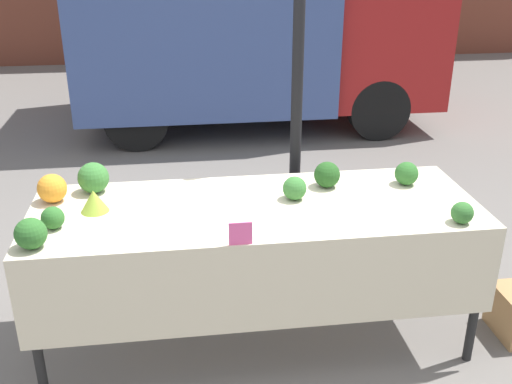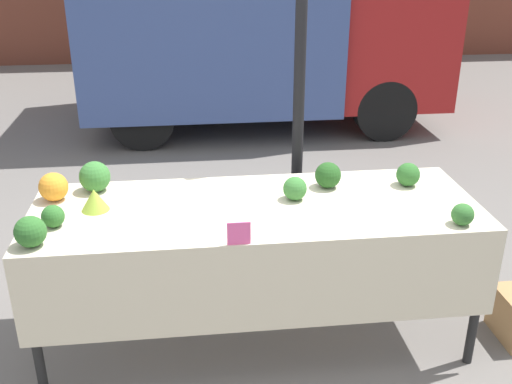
{
  "view_description": "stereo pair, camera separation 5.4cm",
  "coord_description": "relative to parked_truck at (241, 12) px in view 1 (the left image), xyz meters",
  "views": [
    {
      "loc": [
        -0.39,
        -2.88,
        2.2
      ],
      "look_at": [
        0.0,
        0.0,
        0.93
      ],
      "focal_mm": 42.0,
      "sensor_mm": 36.0,
      "label": 1
    },
    {
      "loc": [
        -0.34,
        -2.88,
        2.2
      ],
      "look_at": [
        0.0,
        0.0,
        0.93
      ],
      "focal_mm": 42.0,
      "sensor_mm": 36.0,
      "label": 2
    }
  ],
  "objects": [
    {
      "name": "broccoli_head_1",
      "position": [
        -0.2,
        -4.32,
        -0.4
      ],
      "size": [
        0.13,
        0.13,
        0.13
      ],
      "color": "#387533",
      "rests_on": "market_table"
    },
    {
      "name": "market_table",
      "position": [
        -0.42,
        -4.45,
        -0.56
      ],
      "size": [
        2.4,
        0.86,
        0.85
      ],
      "color": "beige",
      "rests_on": "ground_plane"
    },
    {
      "name": "price_sign",
      "position": [
        -0.55,
        -4.8,
        -0.4
      ],
      "size": [
        0.11,
        0.01,
        0.11
      ],
      "color": "#F45B9E",
      "rests_on": "market_table"
    },
    {
      "name": "broccoli_head_6",
      "position": [
        -1.45,
        -4.51,
        -0.4
      ],
      "size": [
        0.11,
        0.11,
        0.11
      ],
      "color": "#2D6628",
      "rests_on": "market_table"
    },
    {
      "name": "ground_plane",
      "position": [
        -0.42,
        -4.38,
        -1.31
      ],
      "size": [
        40.0,
        40.0,
        0.0
      ],
      "primitive_type": "plane",
      "color": "slate"
    },
    {
      "name": "parked_truck",
      "position": [
        0.0,
        0.0,
        0.0
      ],
      "size": [
        4.1,
        2.29,
        2.49
      ],
      "color": "#384C84",
      "rests_on": "ground_plane"
    },
    {
      "name": "broccoli_head_4",
      "position": [
        0.58,
        -4.72,
        -0.4
      ],
      "size": [
        0.11,
        0.11,
        0.11
      ],
      "color": "#336B2D",
      "rests_on": "market_table"
    },
    {
      "name": "tent_pole",
      "position": [
        -0.09,
        -3.76,
        -0.07
      ],
      "size": [
        0.07,
        0.07,
        2.47
      ],
      "color": "black",
      "rests_on": "ground_plane"
    },
    {
      "name": "broccoli_head_3",
      "position": [
        0.01,
        -4.18,
        -0.39
      ],
      "size": [
        0.15,
        0.15,
        0.15
      ],
      "color": "#23511E",
      "rests_on": "market_table"
    },
    {
      "name": "broccoli_head_5",
      "position": [
        0.48,
        -4.21,
        -0.39
      ],
      "size": [
        0.14,
        0.14,
        0.14
      ],
      "color": "#2D6628",
      "rests_on": "market_table"
    },
    {
      "name": "orange_cauliflower",
      "position": [
        -1.5,
        -4.18,
        -0.38
      ],
      "size": [
        0.16,
        0.16,
        0.16
      ],
      "color": "orange",
      "rests_on": "market_table"
    },
    {
      "name": "broccoli_head_2",
      "position": [
        -1.51,
        -4.7,
        -0.39
      ],
      "size": [
        0.15,
        0.15,
        0.15
      ],
      "color": "#2D6628",
      "rests_on": "market_table"
    },
    {
      "name": "romanesco_head",
      "position": [
        -1.27,
        -4.33,
        -0.4
      ],
      "size": [
        0.15,
        0.15,
        0.12
      ],
      "color": "#93B238",
      "rests_on": "market_table"
    },
    {
      "name": "broccoli_head_0",
      "position": [
        -1.3,
        -4.08,
        -0.37
      ],
      "size": [
        0.17,
        0.17,
        0.17
      ],
      "color": "#387533",
      "rests_on": "market_table"
    }
  ]
}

